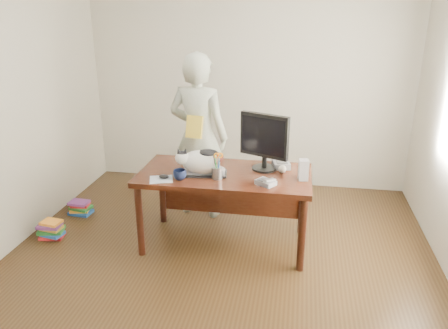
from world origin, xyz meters
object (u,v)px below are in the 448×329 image
(person, at_px, (199,137))
(book_pile_a, at_px, (51,230))
(keyboard, at_px, (201,173))
(pen_cup, at_px, (217,171))
(coffee_mug, at_px, (180,175))
(baseball, at_px, (282,169))
(desk, at_px, (226,184))
(mouse, at_px, (164,177))
(speaker, at_px, (303,170))
(book_stack, at_px, (211,156))
(monitor, at_px, (264,139))
(book_pile_b, at_px, (80,208))
(cat, at_px, (199,161))
(calculator, at_px, (281,164))
(phone, at_px, (266,182))

(person, height_order, book_pile_a, person)
(keyboard, relative_size, book_pile_a, 1.82)
(pen_cup, distance_m, coffee_mug, 0.34)
(baseball, bearing_deg, desk, -178.24)
(keyboard, relative_size, mouse, 4.64)
(speaker, bearing_deg, desk, 161.95)
(coffee_mug, relative_size, book_stack, 0.45)
(keyboard, height_order, book_stack, book_stack)
(desk, distance_m, monitor, 0.58)
(mouse, bearing_deg, book_pile_b, 135.55)
(cat, relative_size, pen_cup, 1.87)
(book_stack, distance_m, book_pile_b, 1.67)
(coffee_mug, bearing_deg, book_pile_a, 178.43)
(calculator, bearing_deg, desk, -173.68)
(mouse, distance_m, book_pile_b, 1.52)
(desk, xyz_separation_m, keyboard, (-0.21, -0.16, 0.16))
(monitor, relative_size, pen_cup, 2.21)
(keyboard, distance_m, baseball, 0.76)
(book_pile_a, bearing_deg, person, 31.54)
(coffee_mug, bearing_deg, speaker, 10.14)
(speaker, relative_size, person, 0.10)
(desk, xyz_separation_m, book_stack, (-0.21, 0.27, 0.18))
(calculator, distance_m, book_pile_a, 2.41)
(monitor, xyz_separation_m, calculator, (0.16, 0.11, -0.28))
(baseball, height_order, person, person)
(cat, xyz_separation_m, person, (-0.18, 0.72, 0.01))
(pen_cup, height_order, mouse, pen_cup)
(desk, distance_m, baseball, 0.56)
(monitor, distance_m, book_pile_b, 2.30)
(calculator, height_order, book_pile_b, calculator)
(mouse, distance_m, phone, 0.92)
(phone, height_order, calculator, phone)
(mouse, distance_m, person, 0.89)
(person, bearing_deg, baseball, 159.07)
(mouse, bearing_deg, coffee_mug, -14.46)
(desk, bearing_deg, mouse, -147.77)
(calculator, xyz_separation_m, book_pile_a, (-2.26, -0.45, -0.69))
(keyboard, height_order, calculator, calculator)
(pen_cup, bearing_deg, person, 114.38)
(pen_cup, height_order, book_pile_a, pen_cup)
(desk, height_order, pen_cup, pen_cup)
(book_pile_a, bearing_deg, coffee_mug, -1.57)
(person, xyz_separation_m, book_pile_b, (-1.32, -0.28, -0.82))
(book_pile_b, bearing_deg, book_pile_a, -93.13)
(cat, relative_size, speaker, 2.47)
(desk, height_order, book_stack, book_stack)
(book_stack, xyz_separation_m, person, (-0.19, 0.28, 0.11))
(book_pile_b, bearing_deg, phone, -15.07)
(phone, bearing_deg, book_stack, 171.64)
(book_stack, height_order, person, person)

